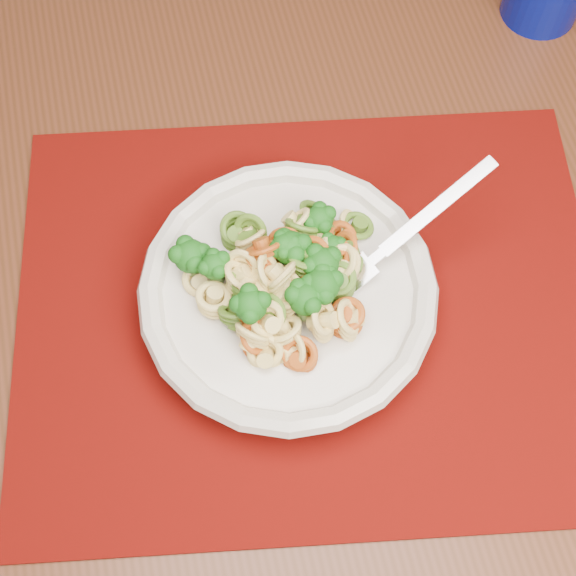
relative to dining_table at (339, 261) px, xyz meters
name	(u,v)px	position (x,y,z in m)	size (l,w,h in m)	color
dining_table	(339,261)	(0.00, 0.00, 0.00)	(1.53, 1.06, 0.71)	#4D2515
placemat	(310,309)	(-0.06, -0.08, 0.09)	(0.48, 0.37, 0.00)	#5B0603
pasta_bowl	(288,294)	(-0.08, -0.07, 0.12)	(0.24, 0.24, 0.05)	beige
pasta_broccoli_heap	(288,285)	(-0.08, -0.07, 0.14)	(0.20, 0.20, 0.06)	#EACD74
fork	(358,272)	(-0.02, -0.08, 0.14)	(0.19, 0.02, 0.01)	silver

